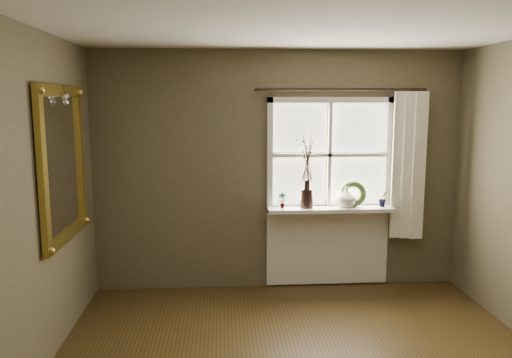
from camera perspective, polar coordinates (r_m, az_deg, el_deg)
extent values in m
plane|color=silver|center=(3.21, 7.59, 18.57)|extent=(4.50, 4.50, 0.00)
cube|color=brown|center=(5.49, 2.55, 0.95)|extent=(4.00, 0.10, 2.60)
cube|color=white|center=(5.57, 8.26, -3.31)|extent=(1.36, 0.06, 0.06)
cube|color=white|center=(5.44, 8.54, 8.93)|extent=(1.36, 0.06, 0.06)
cube|color=white|center=(5.37, 1.60, 2.72)|extent=(0.06, 0.06, 1.24)
cube|color=white|center=(5.65, 14.86, 2.73)|extent=(0.06, 0.06, 1.24)
cube|color=white|center=(5.47, 8.40, 2.74)|extent=(1.24, 0.05, 0.04)
cube|color=white|center=(5.47, 8.40, 2.74)|extent=(0.04, 0.05, 1.12)
cube|color=white|center=(5.42, 5.03, 5.87)|extent=(0.59, 0.01, 0.53)
cube|color=white|center=(5.55, 11.71, 5.79)|extent=(0.59, 0.01, 0.53)
cube|color=white|center=(5.48, 4.95, -0.30)|extent=(0.59, 0.01, 0.53)
cube|color=white|center=(5.62, 11.52, -0.23)|extent=(0.59, 0.01, 0.53)
cube|color=white|center=(5.47, 8.48, -3.42)|extent=(1.36, 0.26, 0.04)
cube|color=white|center=(5.68, 8.14, -7.53)|extent=(1.36, 0.04, 0.88)
cylinder|color=black|center=(5.40, 5.82, -2.21)|extent=(0.17, 0.17, 0.21)
imported|color=beige|center=(5.48, 10.28, -2.05)|extent=(0.27, 0.27, 0.22)
torus|color=#314B21|center=(5.54, 11.05, -1.99)|extent=(0.29, 0.16, 0.29)
imported|color=#314B21|center=(5.36, 3.01, -2.44)|extent=(0.10, 0.08, 0.17)
imported|color=#314B21|center=(5.60, 14.32, -2.17)|extent=(0.12, 0.11, 0.18)
cube|color=white|center=(5.64, 16.93, 1.45)|extent=(0.36, 0.12, 1.59)
cylinder|color=black|center=(5.42, 9.73, 10.06)|extent=(1.84, 0.03, 0.03)
cube|color=white|center=(4.54, -21.26, 1.60)|extent=(0.02, 0.92, 1.13)
cube|color=olive|center=(4.51, -21.58, 9.35)|extent=(0.05, 1.11, 0.10)
cube|color=olive|center=(4.65, -20.72, -5.91)|extent=(0.05, 1.11, 0.10)
cube|color=olive|center=(4.06, -23.23, 0.69)|extent=(0.05, 0.10, 1.13)
cube|color=olive|center=(5.02, -19.46, 2.34)|extent=(0.05, 0.10, 1.13)
sphere|color=silver|center=(4.46, -21.04, 8.72)|extent=(0.04, 0.04, 0.04)
sphere|color=silver|center=(4.49, -20.90, 8.21)|extent=(0.04, 0.04, 0.04)
sphere|color=silver|center=(4.52, -20.83, 8.85)|extent=(0.04, 0.04, 0.04)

